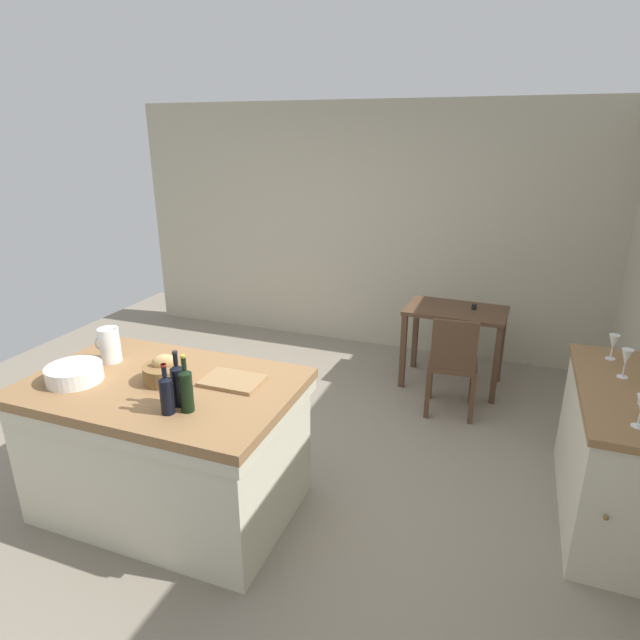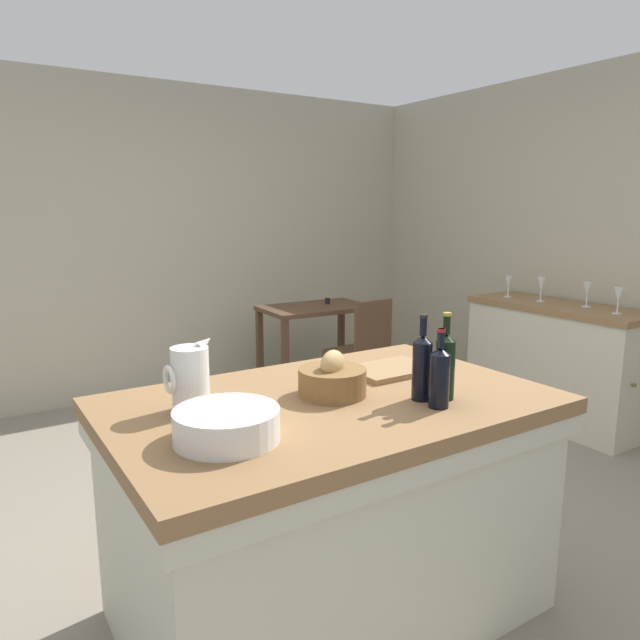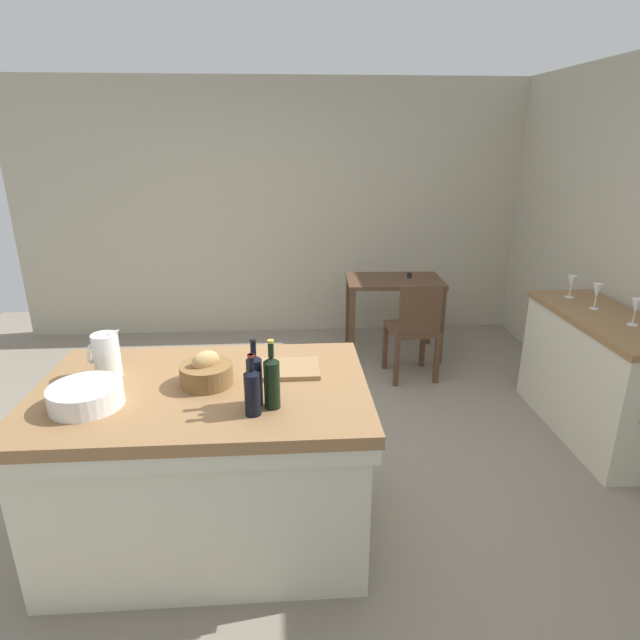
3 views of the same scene
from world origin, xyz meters
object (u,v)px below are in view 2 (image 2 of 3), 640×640
Objects in this scene: island_table at (330,499)px; wine_glass_left at (588,290)px; wine_bottle_green at (439,376)px; wooden_chair at (362,351)px; cutting_board at (391,370)px; writing_desk at (315,320)px; wine_glass_middle at (541,285)px; bread_basket at (332,379)px; wash_bowl at (227,425)px; wine_glass_right at (509,282)px; wine_glass_far_left at (619,296)px; wine_bottle_dark at (445,364)px; side_cabinet at (555,363)px; wine_bottle_amber at (422,366)px; pitcher at (190,378)px.

wine_glass_left is at bearing 14.68° from island_table.
wine_bottle_green is (0.27, -0.29, 0.52)m from island_table.
cutting_board is at bearing -123.41° from wooden_chair.
wine_glass_middle reaches higher than writing_desk.
wash_bowl is at bearing -159.84° from bread_basket.
wine_glass_right is at bearing 26.97° from bread_basket.
wine_glass_left reaches higher than wine_glass_far_left.
cutting_board is at bearing 19.07° from wash_bowl.
bread_basket reaches higher than wine_glass_right.
bread_basket is 0.42m from wine_bottle_dark.
wine_bottle_dark reaches higher than wooden_chair.
bread_basket is 2.71m from wine_glass_left.
wine_bottle_dark is (-1.17, -2.06, 0.53)m from wooden_chair.
wine_bottle_dark is at bearing -119.54° from wooden_chair.
cutting_board is at bearing -114.73° from writing_desk.
side_cabinet is 7.28× the size of wine_glass_middle.
bread_basket reaches higher than wash_bowl.
wine_glass_middle is at bearing 29.48° from wine_bottle_dark.
wine_glass_far_left is (2.23, 0.65, -0.01)m from wine_bottle_dark.
wine_glass_far_left reaches higher than wooden_chair.
wooden_chair is at bearing -83.77° from writing_desk.
wine_bottle_amber reaches higher than wine_glass_middle.
wine_glass_right is (2.56, 1.31, 0.53)m from island_table.
wooden_chair is 3.12× the size of wine_bottle_green.
wine_glass_middle is (3.08, 0.89, 0.01)m from pitcher.
pitcher is 3.26m from wine_glass_right.
wash_bowl is 1.00× the size of wine_bottle_dark.
wine_bottle_dark is at bearing 34.68° from wine_bottle_green.
pitcher is 1.59× the size of wine_glass_right.
wash_bowl is (-1.94, -2.58, 0.30)m from writing_desk.
wine_glass_left is at bearing -80.27° from wine_glass_middle.
bread_basket is at bearing -153.03° from wine_glass_right.
island_table is 5.08× the size of wine_bottle_amber.
wine_bottle_amber is at bearing -41.37° from bread_basket.
wine_bottle_amber is 2.63m from wine_glass_middle.
wooden_chair is 1.44m from wine_glass_middle.
wine_glass_far_left is (2.17, 0.28, 0.11)m from cutting_board.
side_cabinet is 1.44m from wooden_chair.
wine_glass_far_left is at bearing -60.62° from writing_desk.
wash_bowl is at bearing -158.73° from wine_glass_middle.
wash_bowl is at bearing -135.19° from wooden_chair.
wine_glass_left reaches higher than side_cabinet.
wine_bottle_amber reaches higher than island_table.
pitcher is 0.87m from wine_bottle_green.
wine_glass_far_left is at bearing 14.99° from wine_bottle_amber.
wine_bottle_amber reaches higher than wine_glass_left.
writing_desk is 1.60m from wine_glass_right.
wine_bottle_amber is at bearing -155.45° from side_cabinet.
bread_basket is 2.58m from wine_glass_far_left.
wine_bottle_green reaches higher than wash_bowl.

